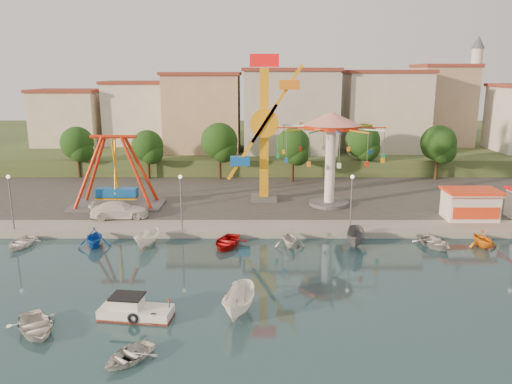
{
  "coord_description": "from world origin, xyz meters",
  "views": [
    {
      "loc": [
        -0.94,
        -32.29,
        15.16
      ],
      "look_at": [
        -0.96,
        14.0,
        4.0
      ],
      "focal_mm": 35.0,
      "sensor_mm": 36.0,
      "label": 1
    }
  ],
  "objects_px": {
    "kamikaze_tower": "(267,132)",
    "skiff": "(239,302)",
    "cabin_motorboat": "(134,311)",
    "rowboat_a": "(35,326)",
    "wave_swinger": "(331,138)",
    "pirate_ship_ride": "(116,173)",
    "van": "(119,210)"
  },
  "relations": [
    {
      "from": "kamikaze_tower",
      "to": "skiff",
      "type": "relative_size",
      "value": 3.64
    },
    {
      "from": "cabin_motorboat",
      "to": "rowboat_a",
      "type": "relative_size",
      "value": 1.18
    },
    {
      "from": "wave_swinger",
      "to": "rowboat_a",
      "type": "relative_size",
      "value": 2.87
    },
    {
      "from": "wave_swinger",
      "to": "rowboat_a",
      "type": "height_order",
      "value": "wave_swinger"
    },
    {
      "from": "kamikaze_tower",
      "to": "cabin_motorboat",
      "type": "bearing_deg",
      "value": -108.03
    },
    {
      "from": "rowboat_a",
      "to": "pirate_ship_ride",
      "type": "bearing_deg",
      "value": 61.16
    },
    {
      "from": "skiff",
      "to": "rowboat_a",
      "type": "bearing_deg",
      "value": -157.91
    },
    {
      "from": "pirate_ship_ride",
      "to": "wave_swinger",
      "type": "distance_m",
      "value": 23.88
    },
    {
      "from": "skiff",
      "to": "kamikaze_tower",
      "type": "bearing_deg",
      "value": 96.99
    },
    {
      "from": "kamikaze_tower",
      "to": "van",
      "type": "xyz_separation_m",
      "value": [
        -15.16,
        -7.18,
        -7.09
      ]
    },
    {
      "from": "wave_swinger",
      "to": "van",
      "type": "distance_m",
      "value": 23.7
    },
    {
      "from": "rowboat_a",
      "to": "skiff",
      "type": "bearing_deg",
      "value": -23.24
    },
    {
      "from": "cabin_motorboat",
      "to": "van",
      "type": "height_order",
      "value": "van"
    },
    {
      "from": "kamikaze_tower",
      "to": "van",
      "type": "bearing_deg",
      "value": -154.66
    },
    {
      "from": "wave_swinger",
      "to": "rowboat_a",
      "type": "xyz_separation_m",
      "value": [
        -21.38,
        -27.07,
        -7.78
      ]
    },
    {
      "from": "wave_swinger",
      "to": "rowboat_a",
      "type": "distance_m",
      "value": 35.36
    },
    {
      "from": "pirate_ship_ride",
      "to": "van",
      "type": "height_order",
      "value": "pirate_ship_ride"
    },
    {
      "from": "rowboat_a",
      "to": "cabin_motorboat",
      "type": "bearing_deg",
      "value": -14.93
    },
    {
      "from": "cabin_motorboat",
      "to": "rowboat_a",
      "type": "xyz_separation_m",
      "value": [
        -5.5,
        -1.85,
        -0.01
      ]
    },
    {
      "from": "cabin_motorboat",
      "to": "rowboat_a",
      "type": "distance_m",
      "value": 5.8
    },
    {
      "from": "van",
      "to": "skiff",
      "type": "bearing_deg",
      "value": -154.33
    },
    {
      "from": "pirate_ship_ride",
      "to": "wave_swinger",
      "type": "xyz_separation_m",
      "value": [
        23.57,
        0.62,
        3.8
      ]
    },
    {
      "from": "skiff",
      "to": "van",
      "type": "relative_size",
      "value": 0.79
    },
    {
      "from": "rowboat_a",
      "to": "skiff",
      "type": "relative_size",
      "value": 0.89
    },
    {
      "from": "kamikaze_tower",
      "to": "wave_swinger",
      "type": "height_order",
      "value": "kamikaze_tower"
    },
    {
      "from": "van",
      "to": "cabin_motorboat",
      "type": "bearing_deg",
      "value": -170.17
    },
    {
      "from": "pirate_ship_ride",
      "to": "kamikaze_tower",
      "type": "height_order",
      "value": "kamikaze_tower"
    },
    {
      "from": "kamikaze_tower",
      "to": "cabin_motorboat",
      "type": "xyz_separation_m",
      "value": [
        -8.9,
        -27.34,
        -8.1
      ]
    },
    {
      "from": "pirate_ship_ride",
      "to": "rowboat_a",
      "type": "height_order",
      "value": "pirate_ship_ride"
    },
    {
      "from": "cabin_motorboat",
      "to": "kamikaze_tower",
      "type": "bearing_deg",
      "value": 79.39
    },
    {
      "from": "cabin_motorboat",
      "to": "wave_swinger",
      "type": "bearing_deg",
      "value": 65.22
    },
    {
      "from": "cabin_motorboat",
      "to": "skiff",
      "type": "distance_m",
      "value": 6.67
    }
  ]
}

